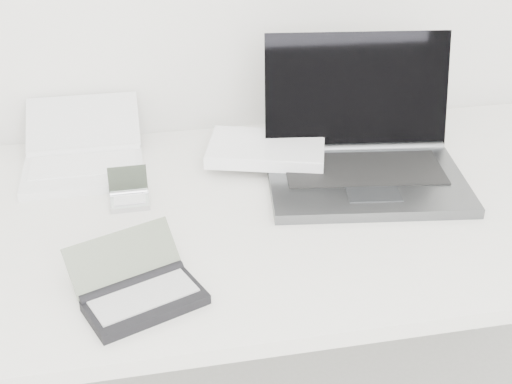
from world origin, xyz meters
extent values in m
cube|color=white|center=(0.00, 1.55, 0.71)|extent=(1.60, 0.80, 0.03)
cylinder|color=silver|center=(0.75, 1.90, 0.35)|extent=(0.04, 0.04, 0.70)
cube|color=#4F5154|center=(0.23, 1.59, 0.74)|extent=(0.45, 0.34, 0.02)
cube|color=black|center=(0.23, 1.63, 0.75)|extent=(0.36, 0.20, 0.00)
cube|color=black|center=(0.25, 1.76, 0.88)|extent=(0.42, 0.13, 0.26)
cylinder|color=#4F5154|center=(0.25, 1.73, 0.75)|extent=(0.40, 0.08, 0.02)
cube|color=#35373A|center=(0.22, 1.52, 0.75)|extent=(0.12, 0.09, 0.00)
cube|color=white|center=(0.04, 1.74, 0.77)|extent=(0.30, 0.24, 0.03)
cube|color=white|center=(0.04, 1.74, 0.78)|extent=(0.29, 0.23, 0.00)
cube|color=white|center=(-0.37, 1.75, 0.74)|extent=(0.26, 0.18, 0.02)
cube|color=white|center=(-0.37, 1.77, 0.75)|extent=(0.23, 0.11, 0.00)
cube|color=silver|center=(-0.36, 1.92, 0.79)|extent=(0.26, 0.15, 0.09)
cylinder|color=white|center=(-0.36, 1.84, 0.75)|extent=(0.25, 0.03, 0.02)
cube|color=#B8B8BC|center=(-0.27, 1.61, 0.74)|extent=(0.08, 0.06, 0.01)
cube|color=silver|center=(-0.27, 1.61, 0.74)|extent=(0.06, 0.03, 0.00)
cube|color=#929F92|center=(-0.27, 1.65, 0.77)|extent=(0.08, 0.02, 0.06)
cylinder|color=#B8B8BC|center=(-0.27, 1.64, 0.74)|extent=(0.08, 0.01, 0.01)
cube|color=black|center=(-0.26, 1.27, 0.74)|extent=(0.21, 0.16, 0.02)
cube|color=#A1A1A1|center=(-0.26, 1.28, 0.75)|extent=(0.18, 0.13, 0.00)
cube|color=#616957|center=(-0.29, 1.35, 0.78)|extent=(0.20, 0.13, 0.07)
cylinder|color=black|center=(-0.28, 1.32, 0.75)|extent=(0.18, 0.09, 0.02)
camera|label=1|loc=(-0.26, 0.34, 1.48)|focal=50.00mm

